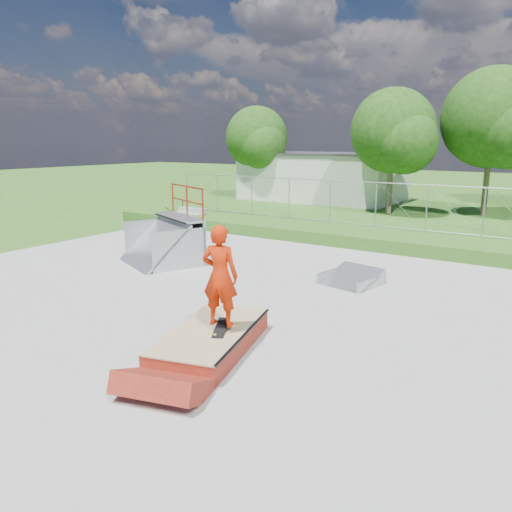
{
  "coord_description": "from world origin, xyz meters",
  "views": [
    {
      "loc": [
        6.97,
        -8.73,
        3.91
      ],
      "look_at": [
        0.29,
        1.36,
        1.1
      ],
      "focal_mm": 35.0,
      "sensor_mm": 36.0,
      "label": 1
    }
  ],
  "objects": [
    {
      "name": "ground",
      "position": [
        0.0,
        0.0,
        0.0
      ],
      "size": [
        120.0,
        120.0,
        0.0
      ],
      "primitive_type": "plane",
      "color": "#285B1A",
      "rests_on": "ground"
    },
    {
      "name": "chain_link_fence",
      "position": [
        0.0,
        10.5,
        1.4
      ],
      "size": [
        20.0,
        0.06,
        1.8
      ],
      "primitive_type": null,
      "color": "gray",
      "rests_on": "grass_berm"
    },
    {
      "name": "utility_building_flat",
      "position": [
        -8.0,
        22.0,
        1.5
      ],
      "size": [
        10.0,
        6.0,
        3.0
      ],
      "primitive_type": "cube",
      "color": "silver",
      "rests_on": "ground"
    },
    {
      "name": "concrete_stairs",
      "position": [
        -8.5,
        8.7,
        0.4
      ],
      "size": [
        1.5,
        1.6,
        0.8
      ],
      "primitive_type": null,
      "color": "#999996",
      "rests_on": "ground"
    },
    {
      "name": "skateboard",
      "position": [
        1.56,
        -1.75,
        0.47
      ],
      "size": [
        0.56,
        0.81,
        0.13
      ],
      "primitive_type": "cube",
      "rotation": [
        0.14,
        0.0,
        0.47
      ],
      "color": "black",
      "rests_on": "grind_box"
    },
    {
      "name": "tree_left_far",
      "position": [
        -11.77,
        19.85,
        3.94
      ],
      "size": [
        4.42,
        4.16,
        6.18
      ],
      "color": "brown",
      "rests_on": "ground"
    },
    {
      "name": "skater",
      "position": [
        1.56,
        -1.75,
        1.42
      ],
      "size": [
        0.78,
        0.6,
        1.9
      ],
      "primitive_type": "imported",
      "rotation": [
        0.0,
        0.0,
        3.38
      ],
      "color": "red",
      "rests_on": "grind_box"
    },
    {
      "name": "quarter_pipe",
      "position": [
        -4.3,
        2.68,
        1.24
      ],
      "size": [
        3.11,
        2.91,
        2.47
      ],
      "primitive_type": null,
      "rotation": [
        0.0,
        0.0,
        -0.41
      ],
      "color": "#ABAEB3",
      "rests_on": "concrete_pad"
    },
    {
      "name": "flat_bank_ramp",
      "position": [
        1.83,
        3.79,
        0.21
      ],
      "size": [
        1.61,
        1.68,
        0.42
      ],
      "primitive_type": null,
      "rotation": [
        0.0,
        0.0,
        -0.19
      ],
      "color": "#ABAEB3",
      "rests_on": "concrete_pad"
    },
    {
      "name": "tree_center",
      "position": [
        2.78,
        19.81,
        4.85
      ],
      "size": [
        5.44,
        5.12,
        7.6
      ],
      "color": "brown",
      "rests_on": "ground"
    },
    {
      "name": "grass_berm",
      "position": [
        0.0,
        9.5,
        0.25
      ],
      "size": [
        24.0,
        3.0,
        0.5
      ],
      "primitive_type": "cube",
      "color": "#285B1A",
      "rests_on": "ground"
    },
    {
      "name": "tree_left_near",
      "position": [
        -1.75,
        17.83,
        4.24
      ],
      "size": [
        4.76,
        4.48,
        6.65
      ],
      "color": "brown",
      "rests_on": "ground"
    },
    {
      "name": "concrete_pad",
      "position": [
        0.0,
        0.0,
        0.02
      ],
      "size": [
        20.0,
        16.0,
        0.04
      ],
      "primitive_type": "cube",
      "color": "#999996",
      "rests_on": "ground"
    },
    {
      "name": "grind_box",
      "position": [
        1.38,
        -1.83,
        0.21
      ],
      "size": [
        2.09,
        3.14,
        0.43
      ],
      "rotation": [
        0.0,
        0.0,
        0.26
      ],
      "color": "maroon",
      "rests_on": "concrete_pad"
    }
  ]
}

